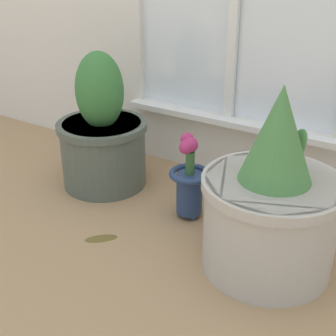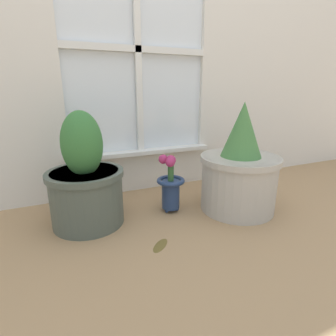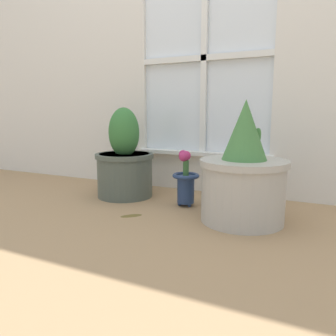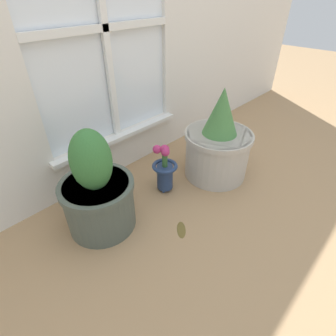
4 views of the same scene
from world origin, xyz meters
name	(u,v)px [view 3 (image 3 of 4)]	position (x,y,z in m)	size (l,w,h in m)	color
ground_plane	(155,220)	(0.00, 0.00, 0.00)	(10.00, 10.00, 0.00)	tan
potted_plant_left	(125,163)	(-0.38, 0.32, 0.20)	(0.35, 0.35, 0.54)	#4C564C
potted_plant_right	(243,177)	(0.38, 0.16, 0.21)	(0.41, 0.41, 0.57)	#B7B2A8
flower_vase	(186,180)	(0.04, 0.29, 0.14)	(0.15, 0.15, 0.31)	navy
fallen_leaf	(131,215)	(-0.13, 0.00, 0.00)	(0.11, 0.11, 0.01)	brown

